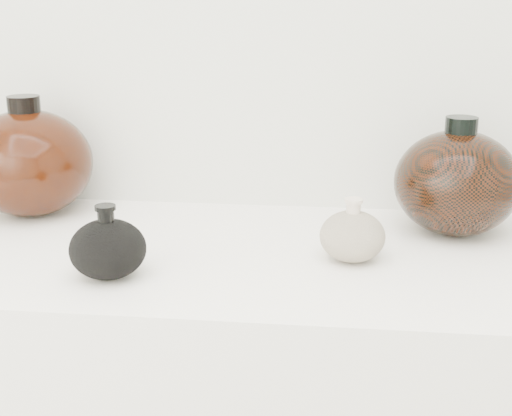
# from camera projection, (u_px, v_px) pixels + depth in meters

# --- Properties ---
(black_gourd_vase) EXTENTS (0.11, 0.11, 0.11)m
(black_gourd_vase) POSITION_uv_depth(u_px,v_px,m) (108.00, 248.00, 1.01)
(black_gourd_vase) COLOR black
(black_gourd_vase) RESTS_ON display_counter
(cream_gourd_vase) EXTENTS (0.12, 0.12, 0.10)m
(cream_gourd_vase) POSITION_uv_depth(u_px,v_px,m) (352.00, 236.00, 1.07)
(cream_gourd_vase) COLOR beige
(cream_gourd_vase) RESTS_ON display_counter
(left_round_pot) EXTENTS (0.23, 0.23, 0.22)m
(left_round_pot) POSITION_uv_depth(u_px,v_px,m) (29.00, 162.00, 1.28)
(left_round_pot) COLOR black
(left_round_pot) RESTS_ON display_counter
(right_round_pot) EXTENTS (0.22, 0.22, 0.20)m
(right_round_pot) POSITION_uv_depth(u_px,v_px,m) (457.00, 182.00, 1.18)
(right_round_pot) COLOR black
(right_round_pot) RESTS_ON display_counter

